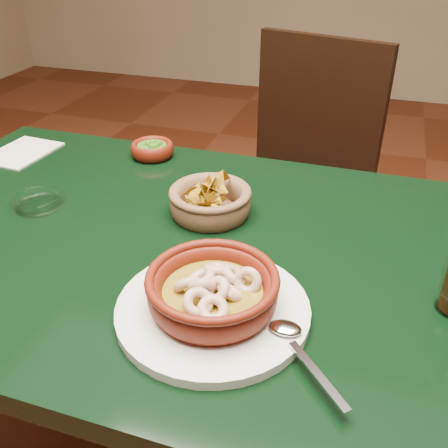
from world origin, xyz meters
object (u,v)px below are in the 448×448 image
(dining_table, at_px, (160,276))
(chip_basket, at_px, (210,201))
(dining_chair, at_px, (294,185))
(shrimp_plate, at_px, (213,296))

(dining_table, bearing_deg, chip_basket, 54.47)
(dining_table, relative_size, dining_chair, 1.25)
(shrimp_plate, bearing_deg, dining_table, 134.75)
(dining_chair, distance_m, shrimp_plate, 0.92)
(dining_chair, bearing_deg, shrimp_plate, -87.62)
(shrimp_plate, bearing_deg, dining_chair, 92.38)
(dining_chair, xyz_separation_m, chip_basket, (-0.07, -0.61, 0.25))
(shrimp_plate, bearing_deg, chip_basket, 110.41)
(dining_chair, height_order, shrimp_plate, dining_chair)
(dining_chair, distance_m, chip_basket, 0.66)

